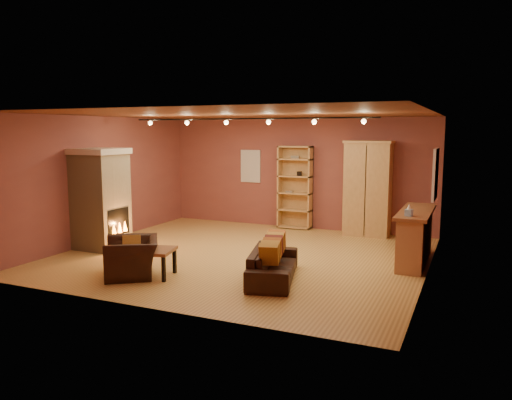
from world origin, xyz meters
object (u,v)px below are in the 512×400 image
at_px(bookcase, 296,187).
at_px(loveseat, 273,258).
at_px(armchair, 132,251).
at_px(bar_counter, 415,236).
at_px(armoire, 368,188).
at_px(coffee_table, 154,253).
at_px(fireplace, 101,199).

distance_m(bookcase, loveseat, 4.60).
height_order(bookcase, armchair, bookcase).
height_order(loveseat, armchair, armchair).
bearing_deg(bar_counter, armoire, 122.36).
bearing_deg(coffee_table, armchair, -164.72).
height_order(fireplace, coffee_table, fireplace).
xyz_separation_m(loveseat, armchair, (-2.31, -0.77, 0.07)).
bearing_deg(loveseat, fireplace, 66.28).
height_order(bar_counter, armchair, bar_counter).
height_order(fireplace, bar_counter, fireplace).
bearing_deg(loveseat, armoire, -24.32).
height_order(bookcase, armoire, armoire).
height_order(armchair, coffee_table, armchair).
relative_size(bar_counter, armchair, 1.76).
relative_size(fireplace, bar_counter, 1.01).
xyz_separation_m(bar_counter, armchair, (-4.36, -2.89, -0.07)).
bearing_deg(fireplace, coffee_table, -30.30).
distance_m(armoire, loveseat, 4.35).
height_order(fireplace, armoire, armoire).
bearing_deg(loveseat, bookcase, -0.09).
distance_m(armoire, coffee_table, 5.60).
bearing_deg(bar_counter, armchair, -146.44).
bearing_deg(armoire, fireplace, -144.02).
bearing_deg(armchair, bookcase, 131.86).
bearing_deg(loveseat, coffee_table, 94.26).
relative_size(bookcase, loveseat, 1.14).
bearing_deg(fireplace, loveseat, -8.99).
bearing_deg(bookcase, armchair, -102.65).
bearing_deg(armoire, armchair, -121.19).
relative_size(bookcase, armchair, 1.77).
bearing_deg(bar_counter, bookcase, 144.51).
xyz_separation_m(armoire, bar_counter, (1.33, -2.10, -0.62)).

